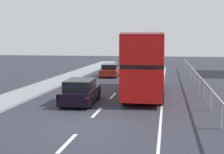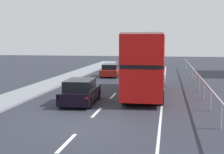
% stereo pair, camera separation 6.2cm
% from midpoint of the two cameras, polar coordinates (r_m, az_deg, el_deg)
% --- Properties ---
extents(ground_plane, '(73.26, 120.00, 0.10)m').
position_cam_midpoint_polar(ground_plane, '(14.74, -4.71, -8.59)').
color(ground_plane, '#2B2D37').
extents(lane_paint_markings, '(3.50, 46.00, 0.01)m').
position_cam_midpoint_polar(lane_paint_markings, '(22.58, 5.97, -3.10)').
color(lane_paint_markings, silver).
rests_on(lane_paint_markings, ground).
extents(bridge_side_railing, '(0.10, 42.00, 1.21)m').
position_cam_midpoint_polar(bridge_side_railing, '(23.05, 15.63, -0.68)').
color(bridge_side_railing, '#8E949A').
rests_on(bridge_side_railing, ground).
extents(double_decker_bus_red, '(2.53, 10.09, 4.23)m').
position_cam_midpoint_polar(double_decker_bus_red, '(22.30, 6.27, 2.63)').
color(double_decker_bus_red, red).
rests_on(double_decker_bus_red, ground).
extents(hatchback_car_near, '(2.03, 4.52, 1.46)m').
position_cam_midpoint_polar(hatchback_car_near, '(19.44, -5.52, -2.62)').
color(hatchback_car_near, black).
rests_on(hatchback_car_near, ground).
extents(sedan_car_ahead, '(1.89, 4.35, 1.30)m').
position_cam_midpoint_polar(sedan_car_ahead, '(33.43, -0.17, 1.20)').
color(sedan_car_ahead, maroon).
rests_on(sedan_car_ahead, ground).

